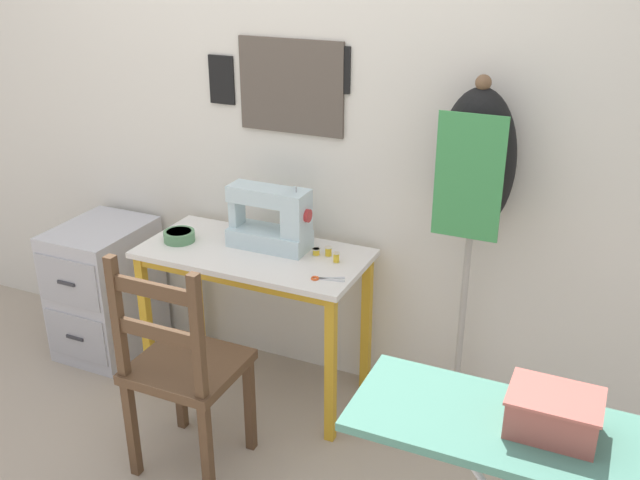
{
  "coord_description": "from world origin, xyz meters",
  "views": [
    {
      "loc": [
        1.42,
        -2.2,
        1.97
      ],
      "look_at": [
        0.33,
        0.22,
        0.82
      ],
      "focal_mm": 40.0,
      "sensor_mm": 36.0,
      "label": 1
    }
  ],
  "objects_px": {
    "storage_box": "(553,413)",
    "sewing_machine": "(273,220)",
    "thread_spool_near_machine": "(316,252)",
    "thread_spool_far_edge": "(336,258)",
    "scissors": "(323,279)",
    "ironing_board": "(563,454)",
    "wooden_chair": "(183,370)",
    "thread_spool_mid_table": "(328,251)",
    "dress_form": "(474,186)",
    "fabric_bowl": "(179,236)",
    "filing_cabinet": "(106,289)"
  },
  "relations": [
    {
      "from": "thread_spool_near_machine",
      "to": "ironing_board",
      "type": "distance_m",
      "value": 1.5
    },
    {
      "from": "dress_form",
      "to": "storage_box",
      "type": "bearing_deg",
      "value": -66.68
    },
    {
      "from": "scissors",
      "to": "thread_spool_mid_table",
      "type": "distance_m",
      "value": 0.22
    },
    {
      "from": "fabric_bowl",
      "to": "filing_cabinet",
      "type": "bearing_deg",
      "value": 174.71
    },
    {
      "from": "storage_box",
      "to": "ironing_board",
      "type": "bearing_deg",
      "value": -24.96
    },
    {
      "from": "filing_cabinet",
      "to": "storage_box",
      "type": "xyz_separation_m",
      "value": [
        2.21,
        -0.91,
        0.56
      ]
    },
    {
      "from": "wooden_chair",
      "to": "storage_box",
      "type": "height_order",
      "value": "wooden_chair"
    },
    {
      "from": "thread_spool_mid_table",
      "to": "filing_cabinet",
      "type": "height_order",
      "value": "thread_spool_mid_table"
    },
    {
      "from": "ironing_board",
      "to": "scissors",
      "type": "bearing_deg",
      "value": 141.68
    },
    {
      "from": "thread_spool_mid_table",
      "to": "ironing_board",
      "type": "bearing_deg",
      "value": -43.17
    },
    {
      "from": "wooden_chair",
      "to": "ironing_board",
      "type": "bearing_deg",
      "value": -13.83
    },
    {
      "from": "sewing_machine",
      "to": "wooden_chair",
      "type": "xyz_separation_m",
      "value": [
        -0.05,
        -0.65,
        -0.38
      ]
    },
    {
      "from": "sewing_machine",
      "to": "thread_spool_mid_table",
      "type": "relative_size",
      "value": 8.73
    },
    {
      "from": "ironing_board",
      "to": "wooden_chair",
      "type": "bearing_deg",
      "value": 166.17
    },
    {
      "from": "thread_spool_far_edge",
      "to": "filing_cabinet",
      "type": "height_order",
      "value": "thread_spool_far_edge"
    },
    {
      "from": "fabric_bowl",
      "to": "thread_spool_near_machine",
      "type": "xyz_separation_m",
      "value": [
        0.62,
        0.11,
        -0.01
      ]
    },
    {
      "from": "storage_box",
      "to": "fabric_bowl",
      "type": "bearing_deg",
      "value": 153.2
    },
    {
      "from": "thread_spool_mid_table",
      "to": "sewing_machine",
      "type": "bearing_deg",
      "value": -176.37
    },
    {
      "from": "fabric_bowl",
      "to": "dress_form",
      "type": "relative_size",
      "value": 0.09
    },
    {
      "from": "fabric_bowl",
      "to": "storage_box",
      "type": "bearing_deg",
      "value": -26.8
    },
    {
      "from": "scissors",
      "to": "fabric_bowl",
      "type": "bearing_deg",
      "value": 173.39
    },
    {
      "from": "thread_spool_mid_table",
      "to": "thread_spool_far_edge",
      "type": "distance_m",
      "value": 0.07
    },
    {
      "from": "wooden_chair",
      "to": "dress_form",
      "type": "relative_size",
      "value": 0.63
    },
    {
      "from": "scissors",
      "to": "wooden_chair",
      "type": "height_order",
      "value": "wooden_chair"
    },
    {
      "from": "thread_spool_near_machine",
      "to": "thread_spool_far_edge",
      "type": "xyz_separation_m",
      "value": [
        0.11,
        -0.03,
        0.01
      ]
    },
    {
      "from": "scissors",
      "to": "ironing_board",
      "type": "relative_size",
      "value": 0.13
    },
    {
      "from": "dress_form",
      "to": "storage_box",
      "type": "relative_size",
      "value": 6.68
    },
    {
      "from": "fabric_bowl",
      "to": "thread_spool_far_edge",
      "type": "relative_size",
      "value": 3.09
    },
    {
      "from": "thread_spool_near_machine",
      "to": "thread_spool_far_edge",
      "type": "relative_size",
      "value": 0.81
    },
    {
      "from": "thread_spool_far_edge",
      "to": "sewing_machine",
      "type": "bearing_deg",
      "value": 174.65
    },
    {
      "from": "fabric_bowl",
      "to": "thread_spool_mid_table",
      "type": "distance_m",
      "value": 0.68
    },
    {
      "from": "scissors",
      "to": "ironing_board",
      "type": "distance_m",
      "value": 1.28
    },
    {
      "from": "scissors",
      "to": "filing_cabinet",
      "type": "relative_size",
      "value": 0.2
    },
    {
      "from": "dress_form",
      "to": "ironing_board",
      "type": "relative_size",
      "value": 1.4
    },
    {
      "from": "thread_spool_mid_table",
      "to": "dress_form",
      "type": "relative_size",
      "value": 0.03
    },
    {
      "from": "fabric_bowl",
      "to": "ironing_board",
      "type": "relative_size",
      "value": 0.13
    },
    {
      "from": "wooden_chair",
      "to": "storage_box",
      "type": "distance_m",
      "value": 1.45
    },
    {
      "from": "wooden_chair",
      "to": "filing_cabinet",
      "type": "relative_size",
      "value": 1.42
    },
    {
      "from": "fabric_bowl",
      "to": "thread_spool_far_edge",
      "type": "xyz_separation_m",
      "value": [
        0.73,
        0.08,
        -0.0
      ]
    },
    {
      "from": "thread_spool_near_machine",
      "to": "wooden_chair",
      "type": "distance_m",
      "value": 0.75
    },
    {
      "from": "thread_spool_far_edge",
      "to": "thread_spool_mid_table",
      "type": "bearing_deg",
      "value": 141.16
    },
    {
      "from": "thread_spool_far_edge",
      "to": "storage_box",
      "type": "xyz_separation_m",
      "value": [
        0.98,
        -0.94,
        0.16
      ]
    },
    {
      "from": "dress_form",
      "to": "storage_box",
      "type": "distance_m",
      "value": 1.17
    },
    {
      "from": "storage_box",
      "to": "sewing_machine",
      "type": "bearing_deg",
      "value": 142.96
    },
    {
      "from": "fabric_bowl",
      "to": "thread_spool_near_machine",
      "type": "height_order",
      "value": "fabric_bowl"
    },
    {
      "from": "thread_spool_mid_table",
      "to": "dress_form",
      "type": "distance_m",
      "value": 0.68
    },
    {
      "from": "sewing_machine",
      "to": "thread_spool_far_edge",
      "type": "height_order",
      "value": "sewing_machine"
    },
    {
      "from": "sewing_machine",
      "to": "wooden_chair",
      "type": "height_order",
      "value": "sewing_machine"
    },
    {
      "from": "thread_spool_far_edge",
      "to": "scissors",
      "type": "bearing_deg",
      "value": -86.03
    },
    {
      "from": "fabric_bowl",
      "to": "ironing_board",
      "type": "bearing_deg",
      "value": -26.76
    }
  ]
}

